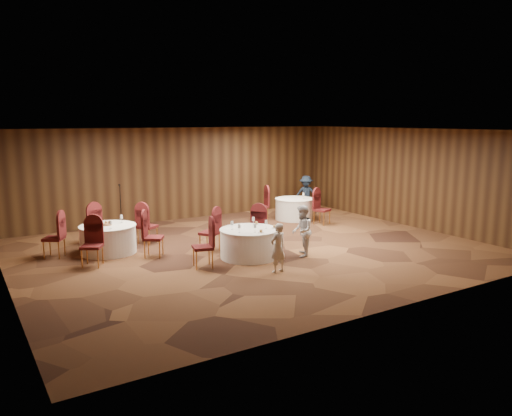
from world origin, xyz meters
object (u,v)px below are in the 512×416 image
table_right (294,209)px  mic_stand (121,219)px  woman_b (302,231)px  table_main (249,243)px  man_c (306,194)px  table_left (108,239)px  woman_a (278,248)px

table_right → mic_stand: (-5.86, 0.98, 0.07)m
table_right → woman_b: bearing=-123.8°
table_main → man_c: man_c is taller
woman_b → table_left: bearing=-88.0°
table_left → mic_stand: size_ratio=0.95×
table_main → mic_stand: 4.80m
table_main → woman_b: (1.21, -0.61, 0.29)m
table_left → man_c: bearing=13.0°
table_main → woman_b: size_ratio=1.12×
woman_b → man_c: 6.08m
table_main → woman_a: 1.44m
table_main → table_left: (-2.93, 2.33, 0.00)m
table_main → table_right: (3.89, 3.40, 0.00)m
woman_b → woman_a: bearing=-20.5°
table_left → table_right: (6.83, 1.07, 0.00)m
table_left → man_c: man_c is taller
table_left → mic_stand: bearing=64.7°
mic_stand → table_left: bearing=-115.3°
table_right → mic_stand: 5.94m
table_main → woman_a: size_ratio=1.29×
mic_stand → man_c: bearing=-1.8°
table_main → mic_stand: size_ratio=0.97×
woman_b → table_right: bearing=-176.3°
table_main → table_right: 5.17m
woman_a → table_main: bearing=-102.0°
table_main → mic_stand: bearing=114.2°
mic_stand → woman_a: (1.88, -5.80, 0.14)m
woman_a → man_c: (5.07, 5.58, 0.13)m
table_right → man_c: size_ratio=0.97×
woman_a → table_left: bearing=-61.6°
woman_b → man_c: man_c is taller
table_right → woman_b: size_ratio=1.02×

